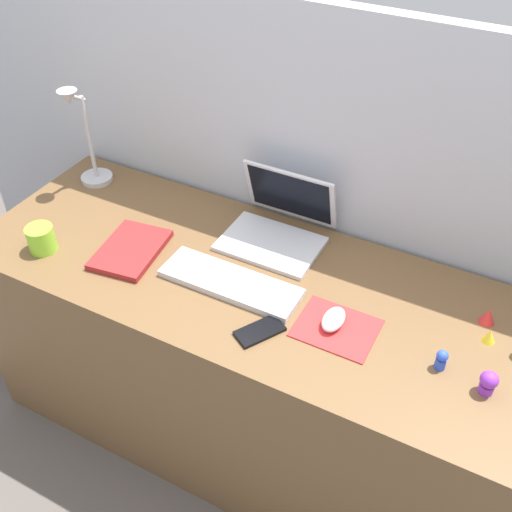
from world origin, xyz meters
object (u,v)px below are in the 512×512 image
(toy_figurine_yellow, at_px, (489,336))
(toy_figurine_purple, at_px, (488,382))
(cell_phone, at_px, (260,331))
(keyboard, at_px, (230,283))
(mouse, at_px, (333,319))
(notebook_pad, at_px, (131,250))
(coffee_mug, at_px, (41,239))
(laptop, at_px, (279,222))
(toy_figurine_blue, at_px, (441,359))
(desk_lamp, at_px, (84,140))
(toy_figurine_red, at_px, (488,316))

(toy_figurine_yellow, distance_m, toy_figurine_purple, 0.17)
(cell_phone, relative_size, toy_figurine_purple, 1.93)
(toy_figurine_yellow, bearing_deg, cell_phone, -155.06)
(keyboard, relative_size, mouse, 4.27)
(notebook_pad, xyz_separation_m, toy_figurine_purple, (1.06, -0.03, 0.03))
(coffee_mug, bearing_deg, laptop, 33.43)
(mouse, bearing_deg, toy_figurine_blue, -2.17)
(toy_figurine_blue, distance_m, toy_figurine_yellow, 0.17)
(desk_lamp, height_order, notebook_pad, desk_lamp)
(notebook_pad, xyz_separation_m, toy_figurine_yellow, (1.03, 0.14, 0.01))
(laptop, xyz_separation_m, mouse, (0.30, -0.28, -0.03))
(cell_phone, relative_size, coffee_mug, 1.54)
(toy_figurine_blue, bearing_deg, coffee_mug, -174.86)
(toy_figurine_yellow, bearing_deg, keyboard, -169.68)
(mouse, relative_size, toy_figurine_blue, 1.65)
(keyboard, height_order, toy_figurine_blue, toy_figurine_blue)
(desk_lamp, relative_size, toy_figurine_yellow, 9.55)
(laptop, height_order, toy_figurine_blue, laptop)
(mouse, height_order, notebook_pad, mouse)
(cell_phone, distance_m, toy_figurine_red, 0.61)
(laptop, distance_m, keyboard, 0.28)
(toy_figurine_purple, bearing_deg, laptop, 155.91)
(cell_phone, bearing_deg, keyboard, 172.99)
(toy_figurine_blue, bearing_deg, toy_figurine_red, 71.81)
(desk_lamp, height_order, coffee_mug, desk_lamp)
(toy_figurine_yellow, distance_m, toy_figurine_red, 0.07)
(toy_figurine_yellow, bearing_deg, laptop, 167.73)
(mouse, xyz_separation_m, notebook_pad, (-0.66, -0.01, -0.01))
(desk_lamp, bearing_deg, cell_phone, -22.71)
(coffee_mug, bearing_deg, cell_phone, 0.23)
(cell_phone, distance_m, toy_figurine_blue, 0.46)
(toy_figurine_blue, relative_size, toy_figurine_yellow, 1.54)
(laptop, bearing_deg, toy_figurine_yellow, -12.27)
(mouse, xyz_separation_m, toy_figurine_red, (0.36, 0.20, 0.00))
(cell_phone, height_order, notebook_pad, notebook_pad)
(toy_figurine_yellow, bearing_deg, toy_figurine_blue, -121.30)
(keyboard, xyz_separation_m, cell_phone, (0.16, -0.12, -0.01))
(keyboard, xyz_separation_m, toy_figurine_red, (0.67, 0.19, 0.01))
(cell_phone, xyz_separation_m, coffee_mug, (-0.74, -0.00, 0.04))
(cell_phone, xyz_separation_m, toy_figurine_purple, (0.56, 0.08, 0.03))
(desk_lamp, height_order, toy_figurine_purple, desk_lamp)
(keyboard, xyz_separation_m, mouse, (0.32, -0.01, 0.01))
(mouse, bearing_deg, cell_phone, -144.17)
(mouse, distance_m, notebook_pad, 0.66)
(notebook_pad, bearing_deg, laptop, 30.53)
(desk_lamp, bearing_deg, mouse, -13.39)
(toy_figurine_purple, bearing_deg, toy_figurine_yellow, 99.39)
(toy_figurine_red, bearing_deg, laptop, 173.13)
(toy_figurine_blue, xyz_separation_m, toy_figurine_yellow, (0.09, 0.14, -0.01))
(laptop, height_order, cell_phone, laptop)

